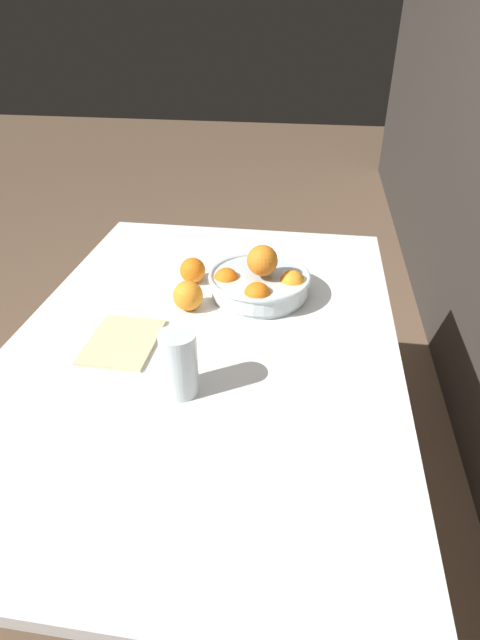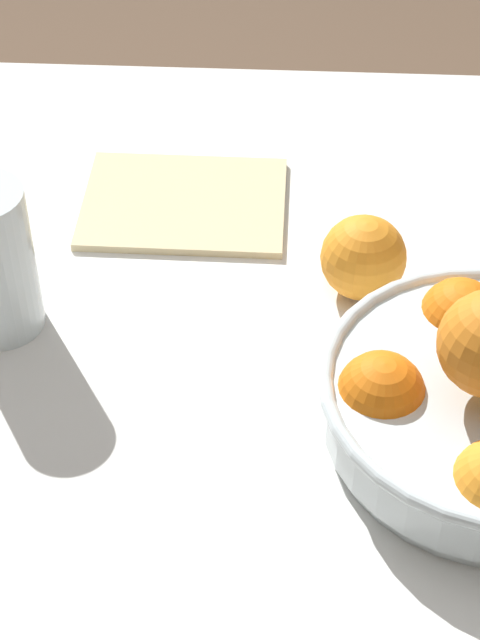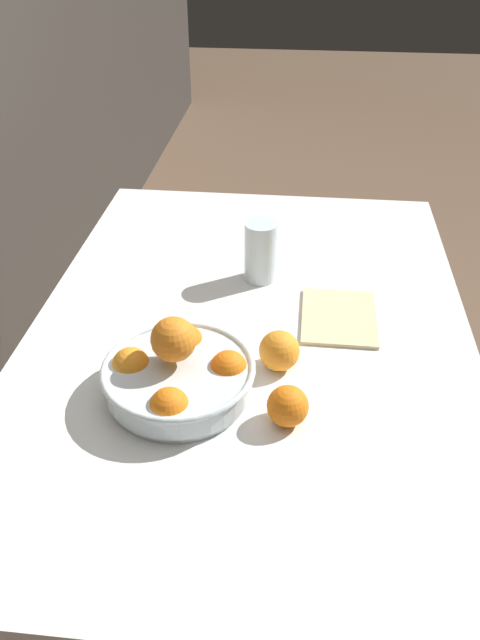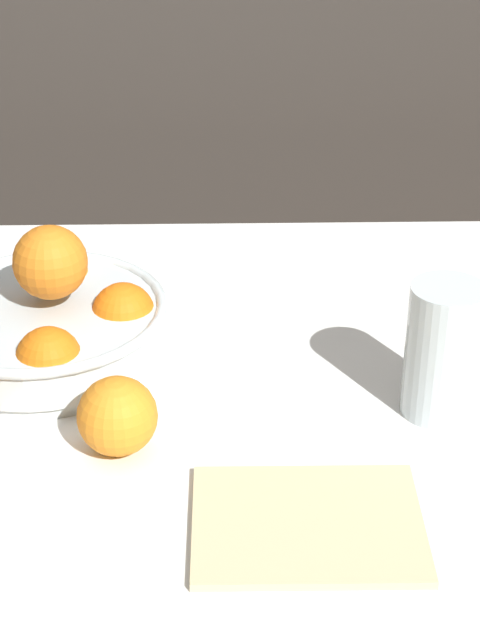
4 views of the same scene
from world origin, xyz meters
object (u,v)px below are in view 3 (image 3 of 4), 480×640
Objects in this scene: juice_glass at (261,255)px; orange_loose_front at (279,351)px; fruit_bowl at (178,374)px; orange_loose_near_bowl at (288,406)px.

orange_loose_front is (-0.32, -0.06, -0.02)m from juice_glass.
juice_glass reaches higher than orange_loose_front.
fruit_bowl is 1.93× the size of juice_glass.
orange_loose_front is (0.15, 0.02, 0.00)m from orange_loose_near_bowl.
juice_glass is at bearing -15.49° from fruit_bowl.
orange_loose_front is at bearing 8.57° from orange_loose_near_bowl.
juice_glass is 0.48m from orange_loose_near_bowl.
fruit_bowl is 0.43m from juice_glass.
orange_loose_near_bowl is 0.15m from orange_loose_front.
fruit_bowl is 0.20m from orange_loose_front.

